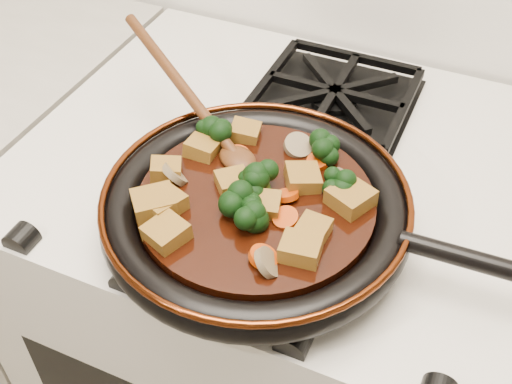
% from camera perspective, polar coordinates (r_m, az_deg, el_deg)
% --- Properties ---
extents(stove, '(0.76, 0.60, 0.90)m').
position_cam_1_polar(stove, '(1.23, 2.94, -13.14)').
color(stove, beige).
rests_on(stove, ground).
extents(burner_grate_front, '(0.23, 0.23, 0.03)m').
position_cam_1_polar(burner_grate_front, '(0.78, 0.33, -2.40)').
color(burner_grate_front, black).
rests_on(burner_grate_front, stove).
extents(burner_grate_back, '(0.23, 0.23, 0.03)m').
position_cam_1_polar(burner_grate_back, '(0.98, 6.98, 8.44)').
color(burner_grate_back, black).
rests_on(burner_grate_back, stove).
extents(skillet, '(0.49, 0.36, 0.05)m').
position_cam_1_polar(skillet, '(0.75, 0.14, -1.47)').
color(skillet, black).
rests_on(skillet, burner_grate_front).
extents(braising_sauce, '(0.28, 0.28, 0.02)m').
position_cam_1_polar(braising_sauce, '(0.75, 0.00, -1.16)').
color(braising_sauce, black).
rests_on(braising_sauce, skillet).
extents(tofu_cube_0, '(0.04, 0.03, 0.03)m').
position_cam_1_polar(tofu_cube_0, '(0.80, -4.82, 3.86)').
color(tofu_cube_0, brown).
rests_on(tofu_cube_0, braising_sauce).
extents(tofu_cube_1, '(0.04, 0.04, 0.02)m').
position_cam_1_polar(tofu_cube_1, '(0.70, 5.05, -3.51)').
color(tofu_cube_1, brown).
rests_on(tofu_cube_1, braising_sauce).
extents(tofu_cube_2, '(0.05, 0.04, 0.03)m').
position_cam_1_polar(tofu_cube_2, '(0.68, 3.99, -5.12)').
color(tofu_cube_2, brown).
rests_on(tofu_cube_2, braising_sauce).
extents(tofu_cube_3, '(0.06, 0.06, 0.03)m').
position_cam_1_polar(tofu_cube_3, '(0.74, 8.40, -0.57)').
color(tofu_cube_3, brown).
rests_on(tofu_cube_3, braising_sauce).
extents(tofu_cube_4, '(0.05, 0.05, 0.02)m').
position_cam_1_polar(tofu_cube_4, '(0.75, -2.04, 0.81)').
color(tofu_cube_4, brown).
rests_on(tofu_cube_4, braising_sauce).
extents(tofu_cube_5, '(0.05, 0.06, 0.03)m').
position_cam_1_polar(tofu_cube_5, '(0.73, -8.23, -1.06)').
color(tofu_cube_5, brown).
rests_on(tofu_cube_5, braising_sauce).
extents(tofu_cube_6, '(0.07, 0.06, 0.03)m').
position_cam_1_polar(tofu_cube_6, '(0.73, -9.03, -1.03)').
color(tofu_cube_6, brown).
rests_on(tofu_cube_6, braising_sauce).
extents(tofu_cube_7, '(0.05, 0.05, 0.03)m').
position_cam_1_polar(tofu_cube_7, '(0.70, -7.96, -3.65)').
color(tofu_cube_7, brown).
rests_on(tofu_cube_7, braising_sauce).
extents(tofu_cube_8, '(0.04, 0.04, 0.02)m').
position_cam_1_polar(tofu_cube_8, '(0.82, -0.98, 5.35)').
color(tofu_cube_8, brown).
rests_on(tofu_cube_8, braising_sauce).
extents(tofu_cube_9, '(0.05, 0.05, 0.02)m').
position_cam_1_polar(tofu_cube_9, '(0.77, -8.02, 1.98)').
color(tofu_cube_9, brown).
rests_on(tofu_cube_9, braising_sauce).
extents(tofu_cube_10, '(0.04, 0.04, 0.02)m').
position_cam_1_polar(tofu_cube_10, '(0.72, 0.87, -1.19)').
color(tofu_cube_10, brown).
rests_on(tofu_cube_10, braising_sauce).
extents(tofu_cube_11, '(0.06, 0.06, 0.03)m').
position_cam_1_polar(tofu_cube_11, '(0.76, 4.17, 1.19)').
color(tofu_cube_11, brown).
rests_on(tofu_cube_11, braising_sauce).
extents(broccoli_floret_0, '(0.07, 0.07, 0.07)m').
position_cam_1_polar(broccoli_floret_0, '(0.75, 6.91, 0.38)').
color(broccoli_floret_0, black).
rests_on(broccoli_floret_0, braising_sauce).
extents(broccoli_floret_1, '(0.09, 0.08, 0.07)m').
position_cam_1_polar(broccoli_floret_1, '(0.81, -3.90, 5.01)').
color(broccoli_floret_1, black).
rests_on(broccoli_floret_1, braising_sauce).
extents(broccoli_floret_2, '(0.08, 0.08, 0.06)m').
position_cam_1_polar(broccoli_floret_2, '(0.72, -1.46, -1.04)').
color(broccoli_floret_2, black).
rests_on(broccoli_floret_2, braising_sauce).
extents(broccoli_floret_3, '(0.09, 0.08, 0.07)m').
position_cam_1_polar(broccoli_floret_3, '(0.74, 0.87, 0.84)').
color(broccoli_floret_3, black).
rests_on(broccoli_floret_3, braising_sauce).
extents(broccoli_floret_4, '(0.07, 0.07, 0.07)m').
position_cam_1_polar(broccoli_floret_4, '(0.74, -0.43, 0.61)').
color(broccoli_floret_4, black).
rests_on(broccoli_floret_4, braising_sauce).
extents(broccoli_floret_5, '(0.09, 0.08, 0.07)m').
position_cam_1_polar(broccoli_floret_5, '(0.79, 6.10, 3.74)').
color(broccoli_floret_5, black).
rests_on(broccoli_floret_5, braising_sauce).
extents(broccoli_floret_6, '(0.08, 0.08, 0.06)m').
position_cam_1_polar(broccoli_floret_6, '(0.70, -0.31, -2.52)').
color(broccoli_floret_6, black).
rests_on(broccoli_floret_6, braising_sauce).
extents(carrot_coin_0, '(0.03, 0.03, 0.02)m').
position_cam_1_polar(carrot_coin_0, '(0.79, -1.58, 3.24)').
color(carrot_coin_0, '#AD3304').
rests_on(carrot_coin_0, braising_sauce).
extents(carrot_coin_1, '(0.03, 0.03, 0.02)m').
position_cam_1_polar(carrot_coin_1, '(0.74, 2.74, -0.29)').
color(carrot_coin_1, '#AD3304').
rests_on(carrot_coin_1, braising_sauce).
extents(carrot_coin_2, '(0.03, 0.03, 0.02)m').
position_cam_1_polar(carrot_coin_2, '(0.71, 2.65, -2.33)').
color(carrot_coin_2, '#AD3304').
rests_on(carrot_coin_2, braising_sauce).
extents(carrot_coin_3, '(0.03, 0.03, 0.02)m').
position_cam_1_polar(carrot_coin_3, '(0.67, 0.65, -5.81)').
color(carrot_coin_3, '#AD3304').
rests_on(carrot_coin_3, braising_sauce).
extents(carrot_coin_4, '(0.03, 0.03, 0.02)m').
position_cam_1_polar(carrot_coin_4, '(0.79, 5.52, 2.75)').
color(carrot_coin_4, '#AD3304').
rests_on(carrot_coin_4, braising_sauce).
extents(mushroom_slice_0, '(0.04, 0.04, 0.03)m').
position_cam_1_polar(mushroom_slice_0, '(0.67, 1.05, -6.30)').
color(mushroom_slice_0, brown).
rests_on(mushroom_slice_0, braising_sauce).
extents(mushroom_slice_1, '(0.05, 0.05, 0.02)m').
position_cam_1_polar(mushroom_slice_1, '(0.80, 3.77, 4.13)').
color(mushroom_slice_1, brown).
rests_on(mushroom_slice_1, braising_sauce).
extents(mushroom_slice_2, '(0.05, 0.04, 0.03)m').
position_cam_1_polar(mushroom_slice_2, '(0.77, -7.22, 1.56)').
color(mushroom_slice_2, brown).
rests_on(mushroom_slice_2, braising_sauce).
extents(mushroom_slice_3, '(0.04, 0.04, 0.03)m').
position_cam_1_polar(mushroom_slice_3, '(0.76, 7.60, 0.85)').
color(mushroom_slice_3, brown).
rests_on(mushroom_slice_3, braising_sauce).
extents(wooden_spoon, '(0.16, 0.11, 0.28)m').
position_cam_1_polar(wooden_spoon, '(0.83, -4.88, 7.16)').
color(wooden_spoon, '#47240F').
rests_on(wooden_spoon, braising_sauce).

